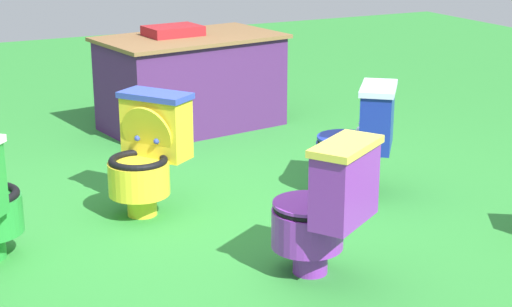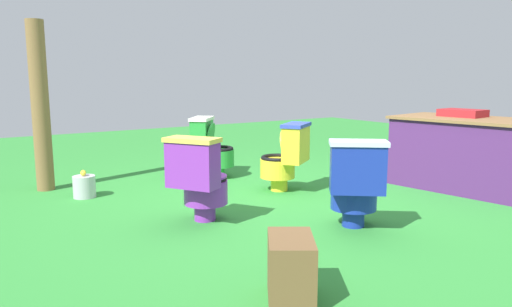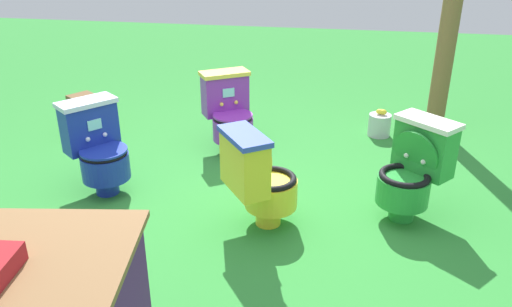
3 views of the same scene
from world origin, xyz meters
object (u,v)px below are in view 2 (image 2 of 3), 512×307
object	(u,v)px
toilet_purple	(200,179)
small_crate	(291,269)
toilet_yellow	(286,156)
toilet_blue	(355,183)
toilet_green	(211,147)
wooden_post	(40,107)
lemon_bucket	(84,186)
vendor_table	(465,153)

from	to	relation	value
toilet_purple	small_crate	world-z (taller)	toilet_purple
toilet_yellow	toilet_blue	distance (m)	1.36
toilet_blue	toilet_green	world-z (taller)	same
wooden_post	lemon_bucket	bearing A→B (deg)	24.94
toilet_green	small_crate	xyz separation A→B (m)	(3.07, -1.16, -0.20)
toilet_green	wooden_post	size ratio (longest dim) A/B	0.41
toilet_blue	vendor_table	distance (m)	2.03
toilet_blue	toilet_purple	world-z (taller)	same
toilet_blue	small_crate	world-z (taller)	toilet_blue
wooden_post	lemon_bucket	world-z (taller)	wooden_post
wooden_post	lemon_bucket	size ratio (longest dim) A/B	6.45
toilet_purple	vendor_table	xyz separation A→B (m)	(0.48, 2.94, 0.02)
toilet_blue	toilet_purple	xyz separation A→B (m)	(-0.83, -0.95, 0.00)
toilet_blue	wooden_post	xyz separation A→B (m)	(-2.79, -1.80, 0.52)
toilet_purple	small_crate	bearing A→B (deg)	-41.11
wooden_post	small_crate	xyz separation A→B (m)	(3.49, 0.62, -0.71)
toilet_blue	small_crate	xyz separation A→B (m)	(0.70, -1.18, -0.19)
small_crate	toilet_blue	bearing A→B (deg)	120.69
toilet_purple	toilet_green	bearing A→B (deg)	116.59
toilet_blue	toilet_purple	bearing A→B (deg)	177.29
wooden_post	lemon_bucket	distance (m)	0.99
toilet_yellow	vendor_table	bearing A→B (deg)	-65.49
toilet_yellow	toilet_green	world-z (taller)	same
toilet_yellow	toilet_green	bearing A→B (deg)	72.02
vendor_table	toilet_yellow	bearing A→B (deg)	-119.96
toilet_green	toilet_purple	distance (m)	1.79
lemon_bucket	toilet_purple	bearing A→B (deg)	23.12
toilet_yellow	small_crate	distance (m)	2.52
toilet_purple	toilet_blue	bearing A→B (deg)	16.34
vendor_table	small_crate	size ratio (longest dim) A/B	4.12
toilet_yellow	toilet_green	xyz separation A→B (m)	(-1.05, -0.33, 0.00)
toilet_green	toilet_blue	bearing A→B (deg)	41.58
vendor_table	small_crate	bearing A→B (deg)	-71.72
toilet_green	vendor_table	world-z (taller)	vendor_table
toilet_yellow	vendor_table	world-z (taller)	vendor_table
small_crate	toilet_purple	bearing A→B (deg)	171.27
vendor_table	small_crate	world-z (taller)	vendor_table
toilet_blue	toilet_purple	size ratio (longest dim) A/B	1.00
toilet_blue	lemon_bucket	xyz separation A→B (m)	(-2.22, -1.54, -0.25)
toilet_blue	wooden_post	distance (m)	3.36
wooden_post	lemon_bucket	xyz separation A→B (m)	(0.57, 0.26, -0.77)
toilet_yellow	toilet_purple	world-z (taller)	same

